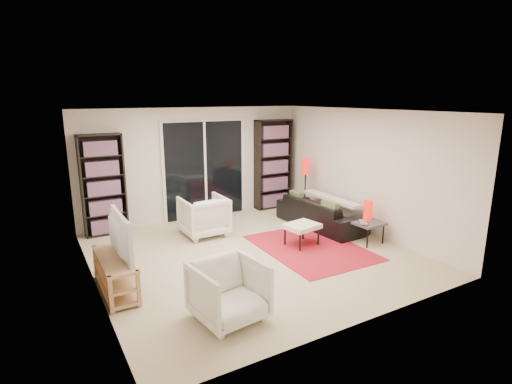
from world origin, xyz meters
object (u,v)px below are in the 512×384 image
bookshelf_right (273,164)px  ottoman (302,227)px  floor_lamp (306,172)px  armchair_back (204,216)px  tv_stand (115,273)px  armchair_front (229,291)px  sofa (320,213)px  bookshelf_left (103,185)px  side_table (367,224)px

bookshelf_right → ottoman: size_ratio=3.23×
bookshelf_right → ottoman: 2.68m
ottoman → floor_lamp: bearing=51.7°
ottoman → floor_lamp: 2.03m
armchair_back → ottoman: armchair_back is taller
tv_stand → armchair_back: (1.96, 1.54, 0.12)m
armchair_front → sofa: bearing=28.0°
bookshelf_left → tv_stand: (-0.33, -2.55, -0.71)m
tv_stand → armchair_back: bearing=38.2°
sofa → side_table: sofa is taller
armchair_front → floor_lamp: floor_lamp is taller
bookshelf_left → floor_lamp: bearing=-12.3°
bookshelf_left → side_table: bearing=-35.6°
armchair_back → ottoman: bearing=132.9°
sofa → armchair_front: 3.90m
ottoman → tv_stand: bearing=-177.6°
bookshelf_left → tv_stand: 2.67m
bookshelf_right → floor_lamp: (0.28, -0.90, -0.07)m
bookshelf_left → sofa: 4.33m
bookshelf_left → tv_stand: bearing=-97.4°
side_table → floor_lamp: 2.10m
ottoman → bookshelf_right: bearing=69.2°
sofa → armchair_back: 2.39m
tv_stand → sofa: bearing=10.8°
sofa → armchair_front: size_ratio=2.50×
tv_stand → ottoman: size_ratio=1.91×
armchair_back → floor_lamp: (2.50, 0.11, 0.60)m
bookshelf_right → armchair_back: bookshelf_right is taller
bookshelf_right → tv_stand: size_ratio=1.69×
bookshelf_right → armchair_back: size_ratio=2.51×
bookshelf_left → armchair_front: bearing=-79.9°
tv_stand → ottoman: 3.27m
ottoman → floor_lamp: size_ratio=0.50×
floor_lamp → ottoman: bearing=-128.3°
tv_stand → side_table: bearing=-4.6°
tv_stand → armchair_front: armchair_front is taller
tv_stand → armchair_front: bearing=-53.9°
bookshelf_right → side_table: bookshelf_right is taller
ottoman → floor_lamp: floor_lamp is taller
bookshelf_right → sofa: bookshelf_right is taller
sofa → side_table: bearing=-176.3°
sofa → ottoman: bearing=121.4°
sofa → ottoman: size_ratio=3.08×
bookshelf_left → bookshelf_right: size_ratio=0.93×
ottoman → armchair_front: bearing=-145.1°
bookshelf_left → ottoman: bearing=-39.4°
bookshelf_left → bookshelf_right: bookshelf_right is taller
floor_lamp → side_table: bearing=-92.2°
armchair_back → side_table: armchair_back is taller
armchair_back → bookshelf_right: bearing=-155.6°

